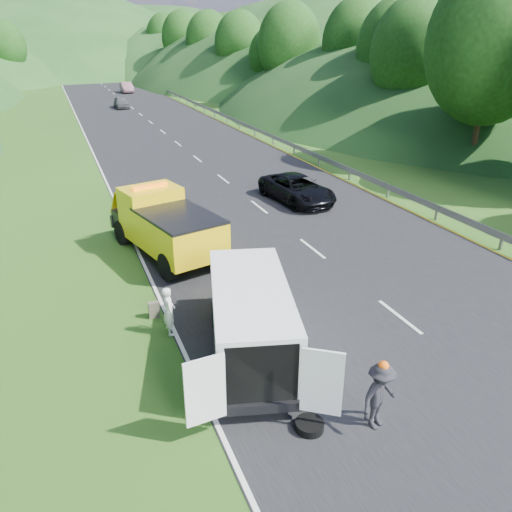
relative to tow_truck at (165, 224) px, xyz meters
name	(u,v)px	position (x,y,z in m)	size (l,w,h in m)	color
ground	(288,306)	(2.82, -5.75, -1.32)	(320.00, 320.00, 0.00)	#38661E
road_surface	(151,122)	(5.82, 34.25, -1.31)	(14.00, 200.00, 0.02)	black
guardrail	(189,105)	(13.12, 46.75, -1.32)	(0.06, 140.00, 1.52)	gray
tree_line_right	(258,95)	(25.82, 54.25, -1.32)	(14.00, 140.00, 14.00)	#23591A
hills_backdrop	(96,69)	(9.32, 128.95, -1.32)	(201.00, 288.60, 44.00)	#2D5B23
tow_truck	(165,224)	(0.00, 0.00, 0.00)	(3.75, 6.63, 2.69)	black
white_van	(250,316)	(0.65, -7.87, -0.06)	(4.25, 6.74, 2.22)	black
woman	(171,333)	(-1.20, -5.98, -1.32)	(0.56, 0.41, 1.53)	silver
child	(226,319)	(0.62, -5.81, -1.32)	(0.54, 0.42, 1.12)	#C3CC6D
worker	(376,426)	(2.32, -11.59, -1.32)	(1.09, 0.63, 1.69)	black
suitcase	(154,310)	(-1.47, -4.85, -1.04)	(0.34, 0.19, 0.54)	brown
spare_tire	(309,430)	(0.83, -11.13, -1.32)	(0.66, 0.66, 0.20)	black
passing_suv	(297,202)	(8.08, 4.40, -1.32)	(2.33, 5.05, 1.40)	black
dist_car_a	(122,108)	(4.60, 46.55, -1.32)	(1.60, 3.98, 1.36)	#454649
dist_car_b	(127,93)	(7.94, 64.87, -1.32)	(1.63, 4.67, 1.54)	#734D59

